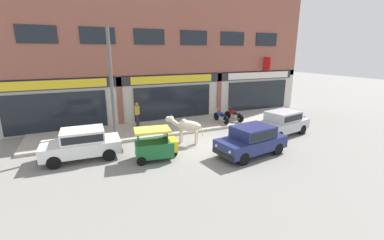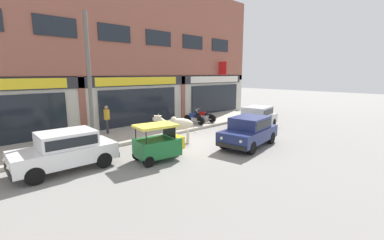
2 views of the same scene
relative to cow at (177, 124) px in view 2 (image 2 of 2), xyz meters
name	(u,v)px [view 2 (image 2 of 2)]	position (x,y,z in m)	size (l,w,h in m)	color
ground_plane	(202,142)	(1.09, -0.71, -1.01)	(90.00, 90.00, 0.00)	gray
sidewalk	(157,129)	(1.09, 3.28, -0.92)	(19.00, 3.58, 0.17)	#A8A093
shop_building	(137,55)	(1.10, 5.33, 3.72)	(23.00, 1.40, 9.87)	#8E5142
cow	(177,124)	(0.00, 0.00, 0.00)	(1.79, 1.54, 1.61)	beige
car_0	(257,117)	(5.94, -0.91, -0.19)	(3.80, 2.23, 1.46)	black
car_1	(249,130)	(2.28, -2.77, -0.19)	(3.76, 2.07, 1.46)	black
car_2	(66,149)	(-5.34, 0.10, -0.19)	(3.66, 1.71, 1.46)	black
auto_rickshaw	(159,145)	(-2.21, -1.40, -0.35)	(2.08, 1.40, 1.52)	black
motorcycle_0	(194,118)	(3.70, 2.57, -0.45)	(0.52, 1.81, 0.88)	black
motorcycle_1	(204,116)	(4.79, 2.64, -0.45)	(0.65, 1.79, 0.88)	black
pedestrian	(107,116)	(-1.85, 3.97, 0.14)	(0.32, 0.42, 1.60)	#2D2D33
utility_pole	(90,82)	(-3.59, 1.79, 2.17)	(0.18, 0.18, 6.03)	#595651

